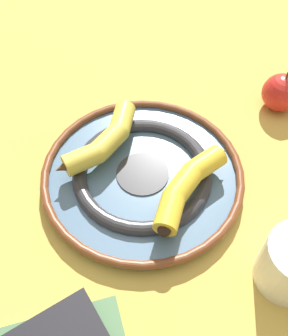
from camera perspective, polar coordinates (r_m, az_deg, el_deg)
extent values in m
plane|color=gold|center=(0.66, 1.60, -0.20)|extent=(2.80, 2.80, 0.00)
cylinder|color=slate|center=(0.64, 0.00, -1.48)|extent=(0.32, 0.32, 0.02)
torus|color=#2D2D33|center=(0.63, 0.00, -0.86)|extent=(0.23, 0.23, 0.02)
cylinder|color=#2D2D33|center=(0.64, 0.00, -1.01)|extent=(0.09, 0.09, 0.00)
torus|color=brown|center=(0.63, 0.00, -0.89)|extent=(0.33, 0.33, 0.01)
cylinder|color=gold|center=(0.62, -9.05, 1.20)|extent=(0.05, 0.06, 0.04)
cylinder|color=gold|center=(0.64, -5.17, 3.79)|extent=(0.04, 0.06, 0.04)
cylinder|color=gold|center=(0.67, -3.16, 7.06)|extent=(0.06, 0.07, 0.04)
sphere|color=gold|center=(0.63, -6.75, 2.19)|extent=(0.04, 0.04, 0.04)
sphere|color=gold|center=(0.65, -3.65, 5.32)|extent=(0.04, 0.04, 0.04)
cone|color=#472D19|center=(0.62, -11.39, 0.19)|extent=(0.03, 0.04, 0.03)
sphere|color=black|center=(0.69, -2.68, 8.72)|extent=(0.02, 0.02, 0.02)
cylinder|color=gold|center=(0.62, 9.03, 0.71)|extent=(0.04, 0.06, 0.04)
cylinder|color=gold|center=(0.59, 5.77, -2.36)|extent=(0.05, 0.06, 0.04)
cylinder|color=gold|center=(0.56, 3.68, -6.56)|extent=(0.06, 0.07, 0.04)
sphere|color=gold|center=(0.60, 7.12, -0.56)|extent=(0.04, 0.04, 0.04)
sphere|color=gold|center=(0.58, 4.35, -4.25)|extent=(0.04, 0.04, 0.04)
cone|color=#472D19|center=(0.63, 10.87, 1.93)|extent=(0.03, 0.04, 0.03)
sphere|color=black|center=(0.55, 2.96, -8.97)|extent=(0.02, 0.02, 0.02)
sphere|color=red|center=(0.78, 19.25, 10.31)|extent=(0.07, 0.07, 0.07)
cylinder|color=#4C3319|center=(0.76, 20.09, 12.54)|extent=(0.00, 0.00, 0.01)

